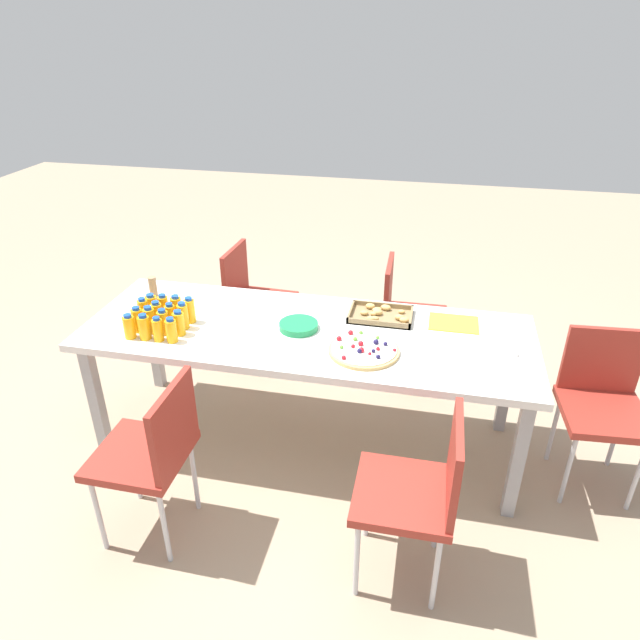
# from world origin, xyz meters

# --- Properties ---
(ground_plane) EXTENTS (12.00, 12.00, 0.00)m
(ground_plane) POSITION_xyz_m (0.00, 0.00, 0.00)
(ground_plane) COLOR gray
(party_table) EXTENTS (2.35, 0.83, 0.73)m
(party_table) POSITION_xyz_m (0.00, 0.00, 0.67)
(party_table) COLOR white
(party_table) RESTS_ON ground_plane
(chair_end) EXTENTS (0.43, 0.43, 0.83)m
(chair_end) POSITION_xyz_m (1.51, 0.03, 0.50)
(chair_end) COLOR maroon
(chair_end) RESTS_ON ground_plane
(chair_near_right) EXTENTS (0.40, 0.40, 0.83)m
(chair_near_right) POSITION_xyz_m (0.66, -0.78, 0.50)
(chair_near_right) COLOR maroon
(chair_near_right) RESTS_ON ground_plane
(chair_near_left) EXTENTS (0.40, 0.40, 0.83)m
(chair_near_left) POSITION_xyz_m (-0.51, -0.79, 0.50)
(chair_near_left) COLOR maroon
(chair_near_left) RESTS_ON ground_plane
(chair_far_right) EXTENTS (0.41, 0.41, 0.83)m
(chair_far_right) POSITION_xyz_m (0.47, 0.77, 0.50)
(chair_far_right) COLOR maroon
(chair_far_right) RESTS_ON ground_plane
(chair_far_left) EXTENTS (0.42, 0.42, 0.83)m
(chair_far_left) POSITION_xyz_m (-0.57, 0.79, 0.50)
(chair_far_left) COLOR maroon
(chair_far_left) RESTS_ON ground_plane
(juice_bottle_0) EXTENTS (0.06, 0.06, 0.13)m
(juice_bottle_0) POSITION_xyz_m (-0.86, -0.27, 0.79)
(juice_bottle_0) COLOR #FAAB14
(juice_bottle_0) RESTS_ON party_table
(juice_bottle_1) EXTENTS (0.06, 0.06, 0.14)m
(juice_bottle_1) POSITION_xyz_m (-0.78, -0.26, 0.79)
(juice_bottle_1) COLOR #FAAE14
(juice_bottle_1) RESTS_ON party_table
(juice_bottle_2) EXTENTS (0.05, 0.05, 0.13)m
(juice_bottle_2) POSITION_xyz_m (-0.70, -0.26, 0.79)
(juice_bottle_2) COLOR #FAAD14
(juice_bottle_2) RESTS_ON party_table
(juice_bottle_3) EXTENTS (0.06, 0.06, 0.13)m
(juice_bottle_3) POSITION_xyz_m (-0.63, -0.26, 0.79)
(juice_bottle_3) COLOR #FAAC14
(juice_bottle_3) RESTS_ON party_table
(juice_bottle_4) EXTENTS (0.06, 0.06, 0.14)m
(juice_bottle_4) POSITION_xyz_m (-0.85, -0.20, 0.79)
(juice_bottle_4) COLOR #F9AD14
(juice_bottle_4) RESTS_ON party_table
(juice_bottle_5) EXTENTS (0.06, 0.06, 0.15)m
(juice_bottle_5) POSITION_xyz_m (-0.78, -0.20, 0.80)
(juice_bottle_5) COLOR #FAAC14
(juice_bottle_5) RESTS_ON party_table
(juice_bottle_6) EXTENTS (0.06, 0.06, 0.14)m
(juice_bottle_6) POSITION_xyz_m (-0.71, -0.19, 0.79)
(juice_bottle_6) COLOR #F8AF14
(juice_bottle_6) RESTS_ON party_table
(juice_bottle_7) EXTENTS (0.06, 0.06, 0.14)m
(juice_bottle_7) POSITION_xyz_m (-0.63, -0.19, 0.79)
(juice_bottle_7) COLOR #FAAD14
(juice_bottle_7) RESTS_ON party_table
(juice_bottle_8) EXTENTS (0.05, 0.05, 0.15)m
(juice_bottle_8) POSITION_xyz_m (-0.86, -0.12, 0.80)
(juice_bottle_8) COLOR #F9AE14
(juice_bottle_8) RESTS_ON party_table
(juice_bottle_9) EXTENTS (0.06, 0.06, 0.14)m
(juice_bottle_9) POSITION_xyz_m (-0.78, -0.12, 0.79)
(juice_bottle_9) COLOR #FAAB14
(juice_bottle_9) RESTS_ON party_table
(juice_bottle_10) EXTENTS (0.05, 0.05, 0.14)m
(juice_bottle_10) POSITION_xyz_m (-0.70, -0.12, 0.79)
(juice_bottle_10) COLOR #F9AD14
(juice_bottle_10) RESTS_ON party_table
(juice_bottle_11) EXTENTS (0.06, 0.06, 0.15)m
(juice_bottle_11) POSITION_xyz_m (-0.63, -0.12, 0.80)
(juice_bottle_11) COLOR #F9AE14
(juice_bottle_11) RESTS_ON party_table
(juice_bottle_12) EXTENTS (0.06, 0.06, 0.14)m
(juice_bottle_12) POSITION_xyz_m (-0.85, -0.04, 0.80)
(juice_bottle_12) COLOR #FBAF14
(juice_bottle_12) RESTS_ON party_table
(juice_bottle_13) EXTENTS (0.06, 0.06, 0.14)m
(juice_bottle_13) POSITION_xyz_m (-0.78, -0.04, 0.80)
(juice_bottle_13) COLOR #F9AB14
(juice_bottle_13) RESTS_ON party_table
(juice_bottle_14) EXTENTS (0.06, 0.06, 0.15)m
(juice_bottle_14) POSITION_xyz_m (-0.70, -0.04, 0.80)
(juice_bottle_14) COLOR #F9AB14
(juice_bottle_14) RESTS_ON party_table
(juice_bottle_15) EXTENTS (0.06, 0.06, 0.14)m
(juice_bottle_15) POSITION_xyz_m (-0.63, -0.05, 0.80)
(juice_bottle_15) COLOR #FAAD14
(juice_bottle_15) RESTS_ON party_table
(fruit_pizza) EXTENTS (0.35, 0.35, 0.05)m
(fruit_pizza) POSITION_xyz_m (0.33, -0.16, 0.74)
(fruit_pizza) COLOR tan
(fruit_pizza) RESTS_ON party_table
(snack_tray) EXTENTS (0.34, 0.23, 0.04)m
(snack_tray) POSITION_xyz_m (0.36, 0.23, 0.74)
(snack_tray) COLOR olive
(snack_tray) RESTS_ON party_table
(plate_stack) EXTENTS (0.20, 0.20, 0.03)m
(plate_stack) POSITION_xyz_m (-0.04, 0.00, 0.75)
(plate_stack) COLOR #1E8C4C
(plate_stack) RESTS_ON party_table
(napkin_stack) EXTENTS (0.15, 0.15, 0.02)m
(napkin_stack) POSITION_xyz_m (0.98, 0.02, 0.74)
(napkin_stack) COLOR white
(napkin_stack) RESTS_ON party_table
(cardboard_tube) EXTENTS (0.04, 0.04, 0.17)m
(cardboard_tube) POSITION_xyz_m (-0.91, 0.10, 0.82)
(cardboard_tube) COLOR #9E7A56
(cardboard_tube) RESTS_ON party_table
(paper_folder) EXTENTS (0.26, 0.20, 0.01)m
(paper_folder) POSITION_xyz_m (0.75, 0.23, 0.73)
(paper_folder) COLOR yellow
(paper_folder) RESTS_ON party_table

